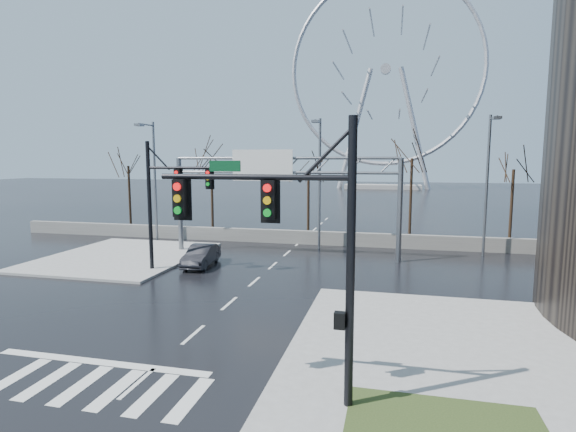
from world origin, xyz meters
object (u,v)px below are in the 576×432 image
(signal_mast_far, at_px, (166,194))
(car, at_px, (201,256))
(signal_mast_near, at_px, (300,234))
(sign_gantry, at_px, (278,184))
(ferris_wheel, at_px, (385,77))

(signal_mast_far, bearing_deg, car, 55.66)
(signal_mast_near, bearing_deg, car, 122.94)
(car, bearing_deg, signal_mast_near, -62.02)
(signal_mast_far, bearing_deg, sign_gantry, 47.53)
(ferris_wheel, relative_size, car, 12.29)
(signal_mast_near, distance_m, car, 18.29)
(signal_mast_near, distance_m, signal_mast_far, 17.03)
(signal_mast_far, height_order, sign_gantry, signal_mast_far)
(signal_mast_near, xyz_separation_m, signal_mast_far, (-11.01, 13.00, -0.04))
(signal_mast_far, height_order, car, signal_mast_far)
(ferris_wheel, bearing_deg, car, -96.47)
(signal_mast_far, relative_size, sign_gantry, 0.49)
(sign_gantry, bearing_deg, signal_mast_near, -73.81)
(ferris_wheel, height_order, car, ferris_wheel)
(signal_mast_near, bearing_deg, ferris_wheel, 90.08)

